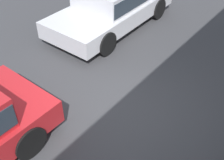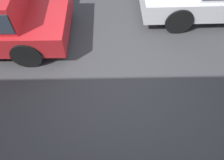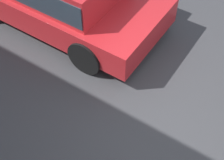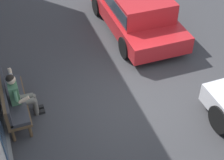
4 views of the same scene
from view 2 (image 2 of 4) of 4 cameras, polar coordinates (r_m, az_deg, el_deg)
The scene contains 1 object.
ground_plane at distance 4.60m, azimuth 1.22°, elevation -1.23°, with size 60.00×60.00×0.00m, color #38383A.
Camera 2 is at (0.15, 2.60, 3.79)m, focal length 35.00 mm.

